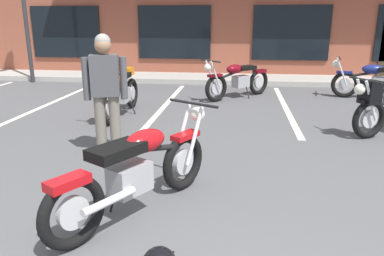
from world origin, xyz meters
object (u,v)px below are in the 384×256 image
(person_in_black_shirt, at_px, (106,88))
(motorcycle_foreground_classic, at_px, (138,169))
(motorcycle_blue_standard, at_px, (119,91))
(motorcycle_silver_naked, at_px, (377,80))
(motorcycle_green_cafe_racer, at_px, (238,79))

(person_in_black_shirt, bearing_deg, motorcycle_foreground_classic, -61.61)
(motorcycle_blue_standard, relative_size, person_in_black_shirt, 1.26)
(motorcycle_silver_naked, bearing_deg, person_in_black_shirt, -138.51)
(motorcycle_foreground_classic, bearing_deg, motorcycle_green_cafe_racer, 81.18)
(motorcycle_silver_naked, height_order, person_in_black_shirt, person_in_black_shirt)
(motorcycle_foreground_classic, distance_m, person_in_black_shirt, 1.90)
(motorcycle_silver_naked, bearing_deg, motorcycle_green_cafe_racer, -175.18)
(motorcycle_foreground_classic, xyz_separation_m, motorcycle_green_cafe_racer, (0.90, 5.83, 0.00))
(person_in_black_shirt, bearing_deg, motorcycle_green_cafe_racer, 67.09)
(motorcycle_foreground_classic, xyz_separation_m, motorcycle_blue_standard, (-1.38, 3.66, 0.07))
(motorcycle_blue_standard, bearing_deg, person_in_black_shirt, -76.10)
(motorcycle_silver_naked, bearing_deg, motorcycle_foreground_classic, -124.52)
(motorcycle_foreground_classic, bearing_deg, motorcycle_silver_naked, 55.48)
(motorcycle_foreground_classic, height_order, motorcycle_silver_naked, same)
(motorcycle_foreground_classic, distance_m, motorcycle_blue_standard, 3.91)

